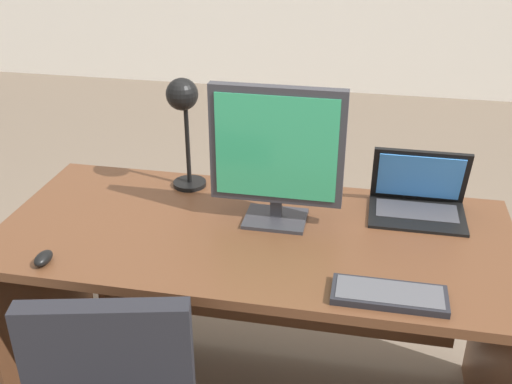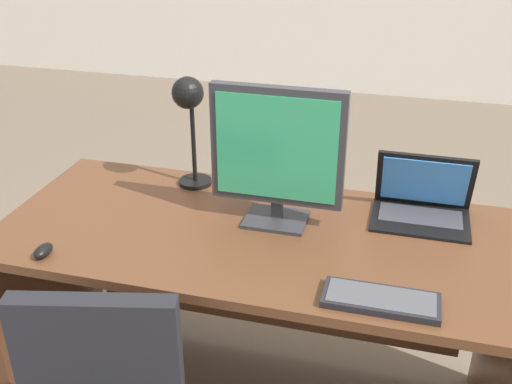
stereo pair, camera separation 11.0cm
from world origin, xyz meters
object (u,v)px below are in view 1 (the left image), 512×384
Objects in this scene: monitor at (277,151)px; desk at (257,279)px; mouse at (43,258)px; laptop at (418,192)px; keyboard at (389,295)px; desk_lamp at (183,109)px.

desk is at bearing -154.58° from monitor.
laptop is at bearing 26.90° from mouse.
monitor reaches higher than keyboard.
mouse is at bearing -178.55° from keyboard.
laptop is (0.46, 0.17, -0.18)m from monitor.
monitor is 1.45× the size of laptop.
monitor is 1.49× the size of keyboard.
desk is at bearing 32.06° from mouse.
monitor reaches higher than laptop.
monitor reaches higher than mouse.
monitor is (0.06, 0.03, 0.47)m from desk.
laptop reaches higher than mouse.
laptop is 4.07× the size of mouse.
desk_lamp reaches higher than laptop.
laptop is at bearing 20.03° from monitor.
desk is 5.36× the size of keyboard.
laptop reaches higher than keyboard.
monitor reaches higher than desk_lamp.
keyboard is 0.99m from mouse.
laptop is (0.51, 0.19, 0.29)m from desk.
monitor is at bearing -159.97° from laptop.
monitor is at bearing -26.04° from desk_lamp.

